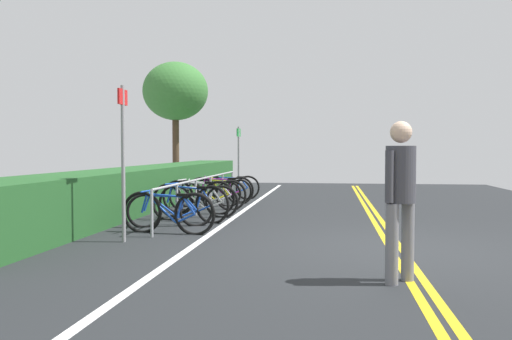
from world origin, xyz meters
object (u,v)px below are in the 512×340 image
object	(u,v)px
sign_post_near	(123,149)
tree_mid	(175,92)
bicycle_0	(168,213)
bicycle_2	(189,203)
bike_rack	(204,186)
bicycle_8	(223,190)
bicycle_1	(171,210)
bicycle_7	(221,190)
bicycle_6	(209,194)
bicycle_9	(231,187)
pedestrian	(400,190)
bicycle_3	(199,201)
sign_post_far	(239,154)
bicycle_4	(198,197)
bicycle_5	(208,195)

from	to	relation	value
sign_post_near	tree_mid	xyz separation A→B (m)	(12.04, 2.70, 2.18)
bicycle_0	bicycle_2	bearing A→B (deg)	1.12
bike_rack	bicycle_8	distance (m)	2.45
tree_mid	bicycle_1	bearing A→B (deg)	-164.15
bicycle_7	sign_post_near	world-z (taller)	sign_post_near
bicycle_6	bicycle_7	world-z (taller)	bicycle_7
bicycle_1	bicycle_8	bearing A→B (deg)	-0.15
bicycle_6	sign_post_near	world-z (taller)	sign_post_near
bicycle_9	sign_post_near	world-z (taller)	sign_post_near
bicycle_9	pedestrian	bearing A→B (deg)	-159.00
bicycle_8	bicycle_3	bearing A→B (deg)	-177.24
bike_rack	bicycle_6	distance (m)	1.15
sign_post_far	sign_post_near	bearing A→B (deg)	177.06
bike_rack	bicycle_6	xyz separation A→B (m)	(1.11, 0.12, -0.28)
bike_rack	bicycle_4	size ratio (longest dim) A/B	4.20
bicycle_5	bicycle_9	world-z (taller)	bicycle_5
bicycle_6	sign_post_far	bearing A→B (deg)	-5.09
bicycle_4	bicycle_5	size ratio (longest dim) A/B	0.96
bicycle_3	bicycle_8	size ratio (longest dim) A/B	1.02
bicycle_0	bicycle_5	distance (m)	3.56
bike_rack	sign_post_far	xyz separation A→B (m)	(3.97, -0.14, 0.69)
bicycle_6	bicycle_9	bearing A→B (deg)	-4.52
bicycle_4	sign_post_near	world-z (taller)	sign_post_near
bike_rack	bicycle_2	bearing A→B (deg)	-176.19
bicycle_1	pedestrian	size ratio (longest dim) A/B	0.89
bicycle_1	bicycle_0	bearing A→B (deg)	-166.31
bike_rack	sign_post_near	distance (m)	4.24
pedestrian	bicycle_5	bearing A→B (deg)	29.07
pedestrian	sign_post_near	distance (m)	4.44
bicycle_1	bicycle_6	distance (m)	3.54
bicycle_0	bicycle_8	size ratio (longest dim) A/B	1.03
bicycle_6	sign_post_far	distance (m)	3.02
bicycle_4	sign_post_far	bearing A→B (deg)	-2.41
bike_rack	bicycle_3	bearing A→B (deg)	-172.53
bicycle_7	bicycle_1	bearing A→B (deg)	178.97
bicycle_3	bicycle_7	size ratio (longest dim) A/B	0.99
bicycle_6	bike_rack	bearing A→B (deg)	-174.01
bike_rack	sign_post_far	bearing A→B (deg)	-1.99
bicycle_3	bicycle_4	distance (m)	0.69
bicycle_9	tree_mid	size ratio (longest dim) A/B	0.34
bicycle_3	bicycle_4	xyz separation A→B (m)	(0.67, 0.18, 0.03)
bicycle_2	bicycle_0	bearing A→B (deg)	-178.88
bike_rack	pedestrian	world-z (taller)	pedestrian
bicycle_8	sign_post_near	bearing A→B (deg)	177.86
bicycle_4	pedestrian	bearing A→B (deg)	-147.69
bicycle_4	bicycle_6	distance (m)	1.45
bicycle_7	bicycle_9	size ratio (longest dim) A/B	1.05
bicycle_9	bicycle_8	bearing A→B (deg)	173.87
bicycle_9	pedestrian	world-z (taller)	pedestrian
bicycle_0	bicycle_9	world-z (taller)	bicycle_0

